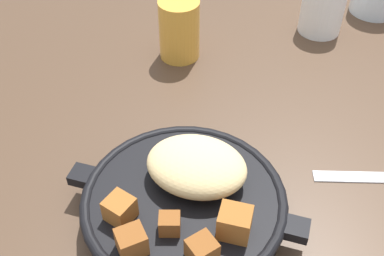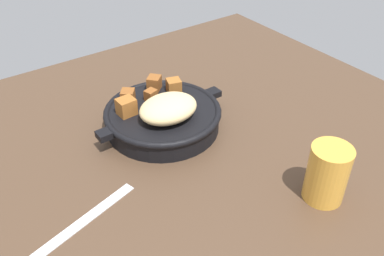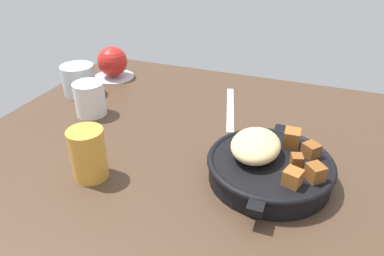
# 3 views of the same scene
# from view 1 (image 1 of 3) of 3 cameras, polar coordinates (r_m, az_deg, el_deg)

# --- Properties ---
(ground_plane) EXTENTS (0.94, 0.97, 0.02)m
(ground_plane) POSITION_cam_1_polar(r_m,az_deg,el_deg) (0.61, 0.99, -2.24)
(ground_plane) COLOR #473323
(cast_iron_skillet) EXTENTS (0.26, 0.21, 0.08)m
(cast_iron_skillet) POSITION_cam_1_polar(r_m,az_deg,el_deg) (0.50, -0.78, -8.85)
(cast_iron_skillet) COLOR black
(cast_iron_skillet) RESTS_ON ground_plane
(juice_glass_amber) EXTENTS (0.06, 0.06, 0.09)m
(juice_glass_amber) POSITION_cam_1_polar(r_m,az_deg,el_deg) (0.72, -1.54, 11.74)
(juice_glass_amber) COLOR gold
(juice_glass_amber) RESTS_ON ground_plane
(white_creamer_pitcher) EXTENTS (0.07, 0.07, 0.08)m
(white_creamer_pitcher) POSITION_cam_1_polar(r_m,az_deg,el_deg) (0.81, 15.36, 13.51)
(white_creamer_pitcher) COLOR white
(white_creamer_pitcher) RESTS_ON ground_plane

